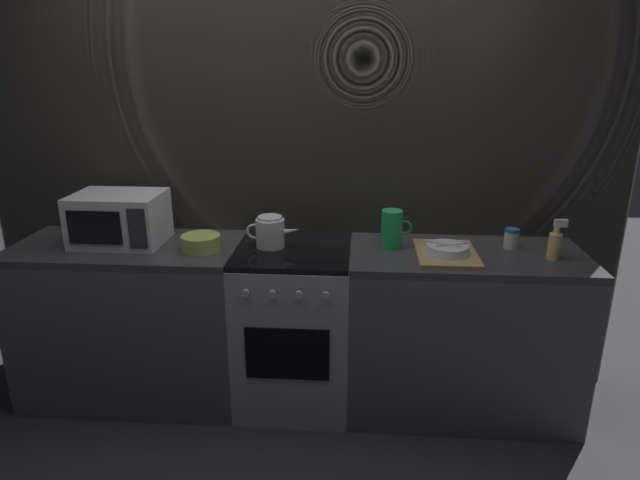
% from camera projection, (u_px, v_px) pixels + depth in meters
% --- Properties ---
extents(ground_plane, '(8.00, 8.00, 0.00)m').
position_uv_depth(ground_plane, '(296.00, 396.00, 3.15)').
color(ground_plane, '#2D2D33').
extents(back_wall, '(3.60, 0.05, 2.40)m').
position_uv_depth(back_wall, '(299.00, 179.00, 3.08)').
color(back_wall, '#A39989').
rests_on(back_wall, ground_plane).
extents(counter_left, '(1.20, 0.60, 0.90)m').
position_uv_depth(counter_left, '(135.00, 320.00, 3.07)').
color(counter_left, '#515459').
rests_on(counter_left, ground_plane).
extents(stove_unit, '(0.60, 0.63, 0.90)m').
position_uv_depth(stove_unit, '(294.00, 326.00, 3.01)').
color(stove_unit, '#9E9EA3').
rests_on(stove_unit, ground_plane).
extents(counter_right, '(1.20, 0.60, 0.90)m').
position_uv_depth(counter_right, '(461.00, 332.00, 2.94)').
color(counter_right, '#515459').
rests_on(counter_right, ground_plane).
extents(microwave, '(0.46, 0.35, 0.27)m').
position_uv_depth(microwave, '(119.00, 218.00, 2.92)').
color(microwave, white).
rests_on(microwave, counter_left).
extents(kettle, '(0.28, 0.15, 0.17)m').
position_uv_depth(kettle, '(270.00, 232.00, 2.87)').
color(kettle, white).
rests_on(kettle, stove_unit).
extents(mixing_bowl, '(0.20, 0.20, 0.08)m').
position_uv_depth(mixing_bowl, '(201.00, 243.00, 2.83)').
color(mixing_bowl, '#B7D166').
rests_on(mixing_bowl, counter_left).
extents(pitcher, '(0.16, 0.11, 0.20)m').
position_uv_depth(pitcher, '(392.00, 229.00, 2.86)').
color(pitcher, green).
rests_on(pitcher, counter_right).
extents(dish_pile, '(0.30, 0.40, 0.07)m').
position_uv_depth(dish_pile, '(447.00, 252.00, 2.75)').
color(dish_pile, tan).
rests_on(dish_pile, counter_right).
extents(spice_jar, '(0.08, 0.08, 0.10)m').
position_uv_depth(spice_jar, '(512.00, 239.00, 2.86)').
color(spice_jar, silver).
rests_on(spice_jar, counter_right).
extents(spray_bottle, '(0.08, 0.06, 0.20)m').
position_uv_depth(spray_bottle, '(555.00, 244.00, 2.69)').
color(spray_bottle, '#E5CC72').
rests_on(spray_bottle, counter_right).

